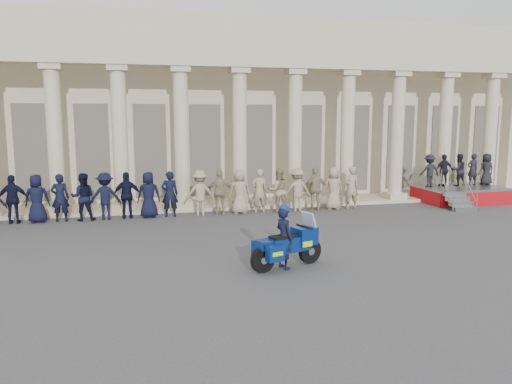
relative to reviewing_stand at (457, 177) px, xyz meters
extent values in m
plane|color=#3F3F42|center=(-11.97, -7.23, -1.25)|extent=(90.00, 90.00, 0.00)
cube|color=#C0B090|center=(-11.97, 7.77, 3.25)|extent=(40.00, 10.00, 9.00)
cube|color=#C0B090|center=(-11.97, 1.57, -1.18)|extent=(40.00, 2.60, 0.15)
cube|color=#C0B090|center=(-11.97, 0.77, 5.54)|extent=(35.80, 1.00, 1.00)
cube|color=#C0B090|center=(-11.97, 0.77, 6.64)|extent=(35.80, 1.00, 1.20)
cube|color=#C0B090|center=(-18.47, 0.77, -0.95)|extent=(0.90, 0.90, 0.30)
cylinder|color=#C0B090|center=(-18.47, 0.77, 2.00)|extent=(0.64, 0.64, 5.60)
cube|color=#C0B090|center=(-18.47, 0.77, 4.92)|extent=(0.85, 0.85, 0.24)
cube|color=#C0B090|center=(-15.87, 0.77, -0.95)|extent=(0.90, 0.90, 0.30)
cylinder|color=#C0B090|center=(-15.87, 0.77, 2.00)|extent=(0.64, 0.64, 5.60)
cube|color=#C0B090|center=(-15.87, 0.77, 4.92)|extent=(0.85, 0.85, 0.24)
cube|color=#C0B090|center=(-13.27, 0.77, -0.95)|extent=(0.90, 0.90, 0.30)
cylinder|color=#C0B090|center=(-13.27, 0.77, 2.00)|extent=(0.64, 0.64, 5.60)
cube|color=#C0B090|center=(-13.27, 0.77, 4.92)|extent=(0.85, 0.85, 0.24)
cube|color=#C0B090|center=(-10.67, 0.77, -0.95)|extent=(0.90, 0.90, 0.30)
cylinder|color=#C0B090|center=(-10.67, 0.77, 2.00)|extent=(0.64, 0.64, 5.60)
cube|color=#C0B090|center=(-10.67, 0.77, 4.92)|extent=(0.85, 0.85, 0.24)
cube|color=#C0B090|center=(-8.07, 0.77, -0.95)|extent=(0.90, 0.90, 0.30)
cylinder|color=#C0B090|center=(-8.07, 0.77, 2.00)|extent=(0.64, 0.64, 5.60)
cube|color=#C0B090|center=(-8.07, 0.77, 4.92)|extent=(0.85, 0.85, 0.24)
cube|color=#C0B090|center=(-5.47, 0.77, -0.95)|extent=(0.90, 0.90, 0.30)
cylinder|color=#C0B090|center=(-5.47, 0.77, 2.00)|extent=(0.64, 0.64, 5.60)
cube|color=#C0B090|center=(-5.47, 0.77, 4.92)|extent=(0.85, 0.85, 0.24)
cube|color=#C0B090|center=(-2.87, 0.77, -0.95)|extent=(0.90, 0.90, 0.30)
cylinder|color=#C0B090|center=(-2.87, 0.77, 2.00)|extent=(0.64, 0.64, 5.60)
cube|color=#C0B090|center=(-2.87, 0.77, 4.92)|extent=(0.85, 0.85, 0.24)
cube|color=#C0B090|center=(-0.27, 0.77, -0.95)|extent=(0.90, 0.90, 0.30)
cylinder|color=#C0B090|center=(-0.27, 0.77, 2.00)|extent=(0.64, 0.64, 5.60)
cube|color=#C0B090|center=(-0.27, 0.77, 4.92)|extent=(0.85, 0.85, 0.24)
cube|color=#C0B090|center=(2.33, 0.77, -0.95)|extent=(0.90, 0.90, 0.30)
cylinder|color=#C0B090|center=(2.33, 0.77, 2.00)|extent=(0.64, 0.64, 5.60)
cube|color=#C0B090|center=(2.33, 0.77, 4.92)|extent=(0.85, 0.85, 0.24)
cube|color=black|center=(-19.77, 2.79, 1.30)|extent=(1.30, 0.12, 4.20)
cube|color=black|center=(-17.17, 2.79, 1.30)|extent=(1.30, 0.12, 4.20)
cube|color=black|center=(-14.57, 2.79, 1.30)|extent=(1.30, 0.12, 4.20)
cube|color=black|center=(-11.97, 2.79, 1.30)|extent=(1.30, 0.12, 4.20)
cube|color=black|center=(-9.37, 2.79, 1.30)|extent=(1.30, 0.12, 4.20)
cube|color=black|center=(-6.77, 2.79, 1.30)|extent=(1.30, 0.12, 4.20)
cube|color=black|center=(-4.17, 2.79, 1.30)|extent=(1.30, 0.12, 4.20)
cube|color=black|center=(-1.57, 2.79, 1.30)|extent=(1.30, 0.12, 4.20)
cube|color=black|center=(1.03, 2.79, 1.30)|extent=(1.30, 0.12, 4.20)
cube|color=black|center=(3.63, 2.79, 1.30)|extent=(1.30, 0.12, 4.20)
imported|color=black|center=(-19.95, -0.47, -0.29)|extent=(1.13, 0.47, 1.93)
imported|color=black|center=(-19.09, -0.47, -0.29)|extent=(0.94, 0.61, 1.93)
imported|color=black|center=(-18.23, -0.47, -0.29)|extent=(0.70, 0.46, 1.93)
imported|color=black|center=(-17.37, -0.47, -0.29)|extent=(0.94, 0.73, 1.93)
imported|color=black|center=(-16.50, -0.47, -0.29)|extent=(1.24, 0.72, 1.93)
imported|color=black|center=(-15.64, -0.47, -0.29)|extent=(1.13, 0.47, 1.93)
imported|color=black|center=(-14.78, -0.47, -0.29)|extent=(0.94, 0.61, 1.93)
imported|color=black|center=(-13.91, -0.47, -0.29)|extent=(0.70, 0.46, 1.93)
imported|color=gray|center=(-12.65, -0.47, -0.29)|extent=(1.24, 0.72, 1.93)
imported|color=gray|center=(-11.79, -0.47, -0.29)|extent=(1.13, 0.47, 1.93)
imported|color=gray|center=(-10.93, -0.47, -0.29)|extent=(0.94, 0.61, 1.93)
imported|color=gray|center=(-10.06, -0.47, -0.29)|extent=(0.70, 0.46, 1.93)
imported|color=gray|center=(-9.20, -0.47, -0.29)|extent=(0.94, 0.73, 1.93)
imported|color=gray|center=(-8.34, -0.47, -0.29)|extent=(1.24, 0.72, 1.93)
imported|color=gray|center=(-7.47, -0.47, -0.29)|extent=(1.13, 0.47, 1.93)
imported|color=gray|center=(-6.61, -0.47, -0.29)|extent=(0.94, 0.61, 1.93)
imported|color=gray|center=(-5.75, -0.47, -0.29)|extent=(0.70, 0.46, 1.93)
cube|color=gray|center=(0.22, -0.01, -0.53)|extent=(3.84, 2.74, 0.10)
cube|color=maroon|center=(0.22, -1.36, -0.91)|extent=(3.84, 0.04, 0.68)
cube|color=maroon|center=(-1.68, -0.01, -0.91)|extent=(0.04, 2.74, 0.68)
cube|color=maroon|center=(2.11, -0.01, -0.91)|extent=(0.04, 2.74, 0.68)
cube|color=gray|center=(-1.10, -2.28, -1.15)|extent=(1.10, 0.28, 0.19)
cube|color=gray|center=(-1.10, -2.00, -0.96)|extent=(1.10, 0.28, 0.19)
cube|color=gray|center=(-1.10, -1.72, -0.77)|extent=(1.10, 0.28, 0.19)
cube|color=gray|center=(-1.10, -1.44, -0.57)|extent=(1.10, 0.28, 0.19)
cylinder|color=gray|center=(0.22, 1.31, 0.02)|extent=(3.84, 0.04, 0.04)
imported|color=black|center=(-1.38, 0.19, 0.31)|extent=(1.02, 0.58, 1.58)
imported|color=black|center=(-0.58, 0.19, 0.31)|extent=(0.92, 0.38, 1.58)
imported|color=black|center=(0.22, 0.19, 0.31)|extent=(0.77, 0.60, 1.58)
imported|color=black|center=(1.02, 0.19, 0.31)|extent=(0.57, 0.38, 1.58)
imported|color=black|center=(1.82, 0.19, 0.31)|extent=(0.77, 0.50, 1.58)
cylinder|color=black|center=(-10.46, -8.22, -0.90)|extent=(0.72, 0.38, 0.71)
cylinder|color=black|center=(-11.98, -8.76, -0.90)|extent=(0.72, 0.38, 0.71)
cube|color=navy|center=(-11.17, -8.47, -0.58)|extent=(1.32, 0.84, 0.41)
cube|color=navy|center=(-10.66, -8.29, -0.41)|extent=(0.75, 0.73, 0.48)
cube|color=silver|center=(-10.66, -8.29, -0.66)|extent=(0.33, 0.38, 0.13)
cube|color=#B2BFCC|center=(-10.49, -8.23, -0.05)|extent=(0.38, 0.54, 0.58)
cube|color=black|center=(-11.37, -8.55, -0.37)|extent=(0.78, 0.58, 0.11)
cube|color=navy|center=(-11.93, -8.74, -0.50)|extent=(0.48, 0.47, 0.24)
cube|color=navy|center=(-11.71, -9.03, -0.66)|extent=(0.54, 0.39, 0.43)
cube|color=#B7E90C|center=(-11.71, -9.03, -0.66)|extent=(0.39, 0.35, 0.11)
cube|color=navy|center=(-11.94, -8.38, -0.66)|extent=(0.54, 0.39, 0.43)
cube|color=#B7E90C|center=(-11.94, -8.38, -0.66)|extent=(0.39, 0.35, 0.11)
cylinder|color=silver|center=(-11.76, -8.41, -0.93)|extent=(0.64, 0.32, 0.11)
cylinder|color=black|center=(-10.66, -8.29, -0.15)|extent=(0.29, 0.72, 0.04)
imported|color=black|center=(-11.32, -8.53, -0.39)|extent=(0.60, 0.73, 1.72)
sphere|color=navy|center=(-11.32, -8.53, 0.42)|extent=(0.28, 0.28, 0.28)
camera|label=1|loc=(-15.14, -21.32, 2.89)|focal=35.00mm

